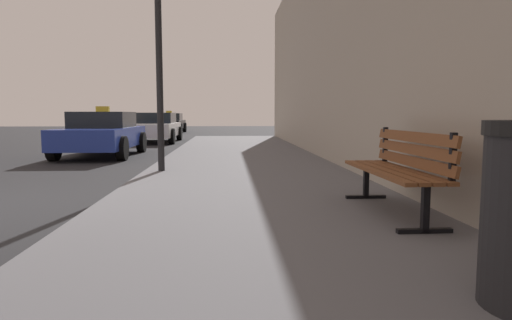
{
  "coord_description": "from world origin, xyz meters",
  "views": [
    {
      "loc": [
        3.58,
        -5.66,
        1.2
      ],
      "look_at": [
        3.99,
        0.88,
        0.52
      ],
      "focal_mm": 31.06,
      "sensor_mm": 36.0,
      "label": 1
    }
  ],
  "objects_px": {
    "street_lamp": "(158,22)",
    "car_blue": "(102,134)",
    "bench": "(400,165)",
    "car_white": "(154,127)",
    "car_black": "(169,123)"
  },
  "relations": [
    {
      "from": "street_lamp",
      "to": "car_blue",
      "type": "distance_m",
      "value": 5.68
    },
    {
      "from": "street_lamp",
      "to": "car_blue",
      "type": "bearing_deg",
      "value": 116.93
    },
    {
      "from": "bench",
      "to": "car_white",
      "type": "bearing_deg",
      "value": 108.04
    },
    {
      "from": "bench",
      "to": "car_blue",
      "type": "distance_m",
      "value": 10.01
    },
    {
      "from": "bench",
      "to": "car_blue",
      "type": "relative_size",
      "value": 0.47
    },
    {
      "from": "bench",
      "to": "car_black",
      "type": "distance_m",
      "value": 25.28
    },
    {
      "from": "bench",
      "to": "car_blue",
      "type": "bearing_deg",
      "value": 122.3
    },
    {
      "from": "car_white",
      "to": "bench",
      "type": "bearing_deg",
      "value": 108.6
    },
    {
      "from": "car_white",
      "to": "car_black",
      "type": "relative_size",
      "value": 1.01
    },
    {
      "from": "bench",
      "to": "car_white",
      "type": "relative_size",
      "value": 0.43
    },
    {
      "from": "street_lamp",
      "to": "car_black",
      "type": "bearing_deg",
      "value": 97.12
    },
    {
      "from": "car_black",
      "to": "bench",
      "type": "bearing_deg",
      "value": 102.97
    },
    {
      "from": "bench",
      "to": "car_black",
      "type": "xyz_separation_m",
      "value": [
        -5.67,
        24.64,
        -0.02
      ]
    },
    {
      "from": "street_lamp",
      "to": "car_black",
      "type": "distance_m",
      "value": 21.17
    },
    {
      "from": "street_lamp",
      "to": "car_black",
      "type": "relative_size",
      "value": 0.92
    }
  ]
}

